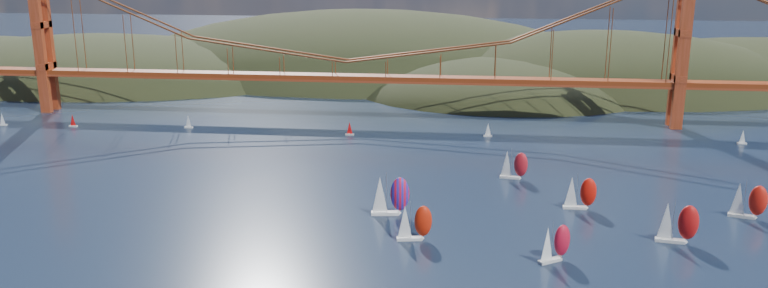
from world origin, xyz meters
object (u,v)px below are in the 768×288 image
racer_3 (579,192)px  racer_5 (513,164)px  racer_rwb (389,195)px  racer_1 (554,243)px  racer_2 (677,222)px  racer_4 (748,200)px  racer_0 (414,222)px

racer_3 → racer_5: (-15.04, 23.61, -0.18)m
racer_rwb → racer_1: bearing=-40.9°
racer_5 → racer_rwb: (-31.47, -33.24, 0.94)m
racer_2 → racer_4: racer_2 is taller
racer_1 → racer_2: 30.93m
racer_2 → racer_3: size_ratio=1.10×
racer_3 → racer_5: 27.99m
racer_1 → racer_2: size_ratio=0.86×
racer_1 → racer_rwb: size_ratio=0.81×
racer_1 → racer_3: bearing=39.2°
racer_0 → racer_4: 82.15m
racer_0 → racer_3: bearing=22.3°
racer_0 → racer_2: bearing=-5.1°
racer_0 → racer_2: size_ratio=0.90×
racer_5 → racer_rwb: racer_rwb is taller
racer_4 → racer_3: bearing=-165.6°
racer_rwb → racer_2: bearing=-17.1°
racer_1 → racer_4: bearing=-1.9°
racer_3 → racer_4: (39.34, -1.74, 0.18)m
racer_3 → racer_4: bearing=-3.0°
racer_0 → racer_2: 57.95m
racer_3 → racer_rwb: (-46.51, -9.63, 0.76)m
racer_4 → racer_5: (-54.38, 25.35, -0.36)m
racer_0 → racer_5: bearing=53.2°
racer_1 → racer_2: racer_2 is taller
racer_4 → racer_1: bearing=-130.1°
racer_5 → racer_0: bearing=-106.8°
racer_0 → racer_5: size_ratio=1.03×
racer_rwb → racer_0: bearing=-73.5°
racer_1 → racer_4: racer_4 is taller
racer_2 → racer_rwb: 65.65m
racer_0 → racer_3: 46.77m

